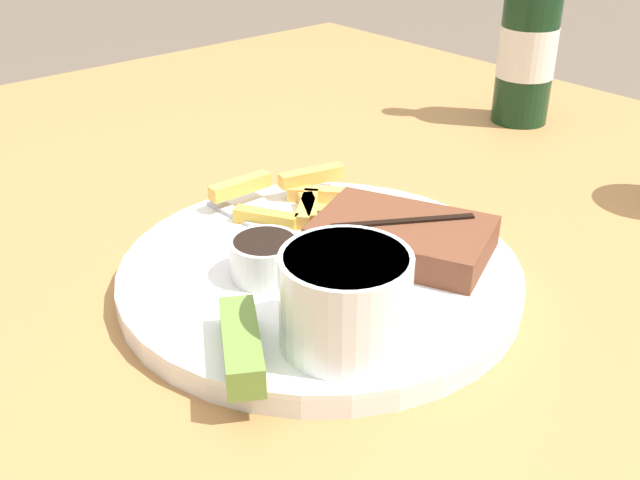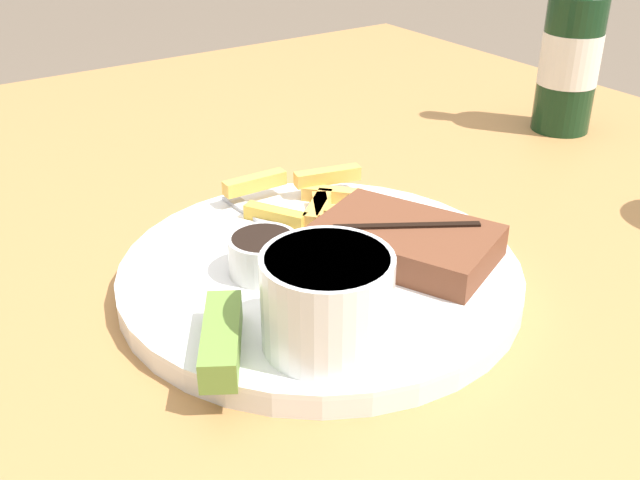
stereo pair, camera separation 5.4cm
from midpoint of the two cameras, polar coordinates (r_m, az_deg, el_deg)
name	(u,v)px [view 2 (the right image)]	position (r m, az deg, el deg)	size (l,w,h in m)	color
dining_table	(320,365)	(0.60, 2.60, -9.55)	(1.33, 1.19, 0.77)	#A87542
dinner_plate	(320,274)	(0.55, 2.79, -2.71)	(0.30, 0.30, 0.02)	white
steak_portion	(406,241)	(0.56, 9.31, -0.15)	(0.15, 0.13, 0.03)	brown
fries_pile	(314,203)	(0.62, 2.05, 2.80)	(0.13, 0.12, 0.02)	#E1AC4F
coleslaw_cup	(327,296)	(0.45, 3.99, -4.41)	(0.08, 0.08, 0.06)	white
dipping_sauce_cup	(263,253)	(0.53, -1.45, -1.10)	(0.05, 0.05, 0.03)	silver
pickle_spear	(222,339)	(0.45, -4.14, -7.65)	(0.08, 0.06, 0.02)	olive
fork_utensil	(262,223)	(0.60, -1.91, 1.20)	(0.13, 0.02, 0.00)	#B7B7BC
knife_utensil	(350,240)	(0.58, 4.99, -0.06)	(0.05, 0.17, 0.01)	#B7B7BC
beer_bottle	(571,55)	(0.89, 20.27, 13.07)	(0.06, 0.06, 0.24)	#143319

